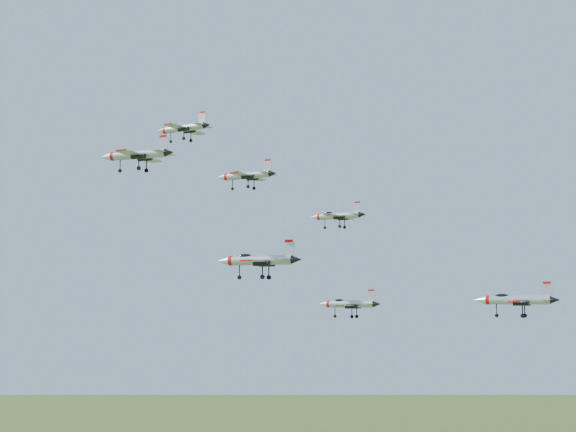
% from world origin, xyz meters
% --- Properties ---
extents(jet_lead, '(12.71, 10.62, 3.40)m').
position_xyz_m(jet_lead, '(-15.91, 13.58, 150.07)').
color(jet_lead, '#B2B7C0').
extents(jet_left_high, '(11.48, 9.52, 3.07)m').
position_xyz_m(jet_left_high, '(2.72, 1.56, 138.11)').
color(jet_left_high, '#B2B7C0').
extents(jet_right_high, '(12.61, 10.36, 3.38)m').
position_xyz_m(jet_right_high, '(-7.72, -15.91, 139.32)').
color(jet_right_high, '#B2B7C0').
extents(jet_left_low, '(10.59, 8.84, 2.83)m').
position_xyz_m(jet_left_low, '(15.89, 10.45, 131.68)').
color(jet_left_low, '#B2B7C0').
extents(jet_right_low, '(13.63, 11.18, 3.66)m').
position_xyz_m(jet_right_low, '(10.19, -10.58, 123.21)').
color(jet_right_low, '#B2B7C0').
extents(jet_trail, '(10.42, 8.68, 2.79)m').
position_xyz_m(jet_trail, '(21.22, -0.87, 116.73)').
color(jet_trail, '#B2B7C0').
extents(jet_extra, '(13.14, 10.86, 3.51)m').
position_xyz_m(jet_extra, '(45.08, 9.10, 117.36)').
color(jet_extra, '#B2B7C0').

